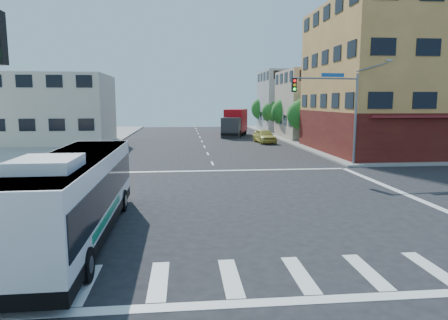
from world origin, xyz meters
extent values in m
plane|color=black|center=(0.00, 0.00, 0.00)|extent=(120.00, 120.00, 0.00)
cube|color=gray|center=(35.00, 35.00, 0.07)|extent=(50.00, 50.00, 0.15)
cube|color=#D3944B|center=(20.00, 18.50, 7.00)|extent=(18.00, 15.00, 14.00)
cube|color=#541D13|center=(20.00, 18.50, 2.00)|extent=(18.09, 15.08, 4.00)
cube|color=tan|center=(17.00, 34.00, 4.50)|extent=(12.00, 10.00, 9.00)
cube|color=#A6A6A1|center=(17.00, 48.00, 5.00)|extent=(12.00, 10.00, 10.00)
cube|color=beige|center=(-17.00, 30.00, 4.00)|extent=(12.00, 10.00, 8.00)
cylinder|color=slate|center=(10.80, 10.80, 3.50)|extent=(0.18, 0.18, 7.00)
cylinder|color=slate|center=(8.30, 10.55, 6.60)|extent=(5.01, 0.62, 0.12)
cube|color=black|center=(5.80, 10.30, 6.10)|extent=(0.32, 0.30, 1.00)
sphere|color=#FF0C0C|center=(5.80, 10.13, 6.40)|extent=(0.20, 0.20, 0.20)
sphere|color=yellow|center=(5.80, 10.13, 6.10)|extent=(0.20, 0.20, 0.20)
sphere|color=#19FF33|center=(5.80, 10.13, 5.80)|extent=(0.20, 0.20, 0.20)
cube|color=#155097|center=(8.80, 10.60, 6.85)|extent=(1.80, 0.22, 0.28)
cube|color=gray|center=(13.30, 11.05, 8.00)|extent=(0.50, 0.22, 0.14)
cylinder|color=#322012|center=(11.80, 28.00, 0.96)|extent=(0.28, 0.28, 1.92)
sphere|color=#1A5D1E|center=(11.80, 28.00, 3.37)|extent=(3.60, 3.60, 3.60)
sphere|color=#1A5D1E|center=(12.20, 27.70, 4.27)|extent=(2.52, 2.52, 2.52)
cylinder|color=#322012|center=(11.80, 36.00, 1.00)|extent=(0.28, 0.28, 1.99)
sphere|color=#1A5D1E|center=(11.80, 36.00, 3.51)|extent=(3.80, 3.80, 3.80)
sphere|color=#1A5D1E|center=(12.20, 35.70, 4.46)|extent=(2.66, 2.66, 2.66)
cylinder|color=#322012|center=(11.80, 44.00, 0.94)|extent=(0.28, 0.28, 1.89)
sphere|color=#1A5D1E|center=(11.80, 44.00, 3.25)|extent=(3.40, 3.40, 3.40)
sphere|color=#1A5D1E|center=(12.20, 43.70, 4.10)|extent=(2.38, 2.38, 2.38)
cylinder|color=#322012|center=(11.80, 52.00, 1.01)|extent=(0.28, 0.28, 2.03)
sphere|color=#1A5D1E|center=(11.80, 52.00, 3.63)|extent=(4.00, 4.00, 4.00)
sphere|color=#1A5D1E|center=(12.20, 51.70, 4.63)|extent=(2.80, 2.80, 2.80)
cube|color=black|center=(-6.12, -4.28, 0.52)|extent=(2.53, 11.33, 0.42)
cube|color=white|center=(-6.12, -4.28, 1.67)|extent=(2.51, 11.30, 2.68)
cube|color=black|center=(-6.12, -4.28, 1.83)|extent=(2.56, 10.97, 1.18)
cube|color=black|center=(-6.17, 1.30, 1.74)|extent=(2.21, 0.08, 1.27)
cube|color=#E5590C|center=(-6.17, 1.33, 2.68)|extent=(1.80, 0.07, 0.26)
cube|color=white|center=(-6.12, -4.28, 2.95)|extent=(2.46, 11.08, 0.11)
cube|color=white|center=(-6.09, -7.10, 3.18)|extent=(1.70, 2.09, 0.34)
cube|color=#06794E|center=(-7.32, -4.77, 0.99)|extent=(0.07, 5.17, 0.26)
cube|color=#06794E|center=(-4.90, -4.74, 0.99)|extent=(0.07, 5.17, 0.26)
cylinder|color=black|center=(-7.28, -0.69, 0.49)|extent=(0.29, 0.98, 0.98)
cylinder|color=#99999E|center=(-7.41, -0.69, 0.49)|extent=(0.04, 0.49, 0.49)
cylinder|color=black|center=(-5.03, -0.66, 0.49)|extent=(0.29, 0.98, 0.98)
cylinder|color=#99999E|center=(-4.90, -0.66, 0.49)|extent=(0.04, 0.49, 0.49)
cylinder|color=black|center=(-4.96, -7.88, 0.49)|extent=(0.29, 0.98, 0.98)
cylinder|color=#99999E|center=(-4.82, -7.88, 0.49)|extent=(0.04, 0.49, 0.49)
cube|color=#28292D|center=(4.21, 35.48, 1.38)|extent=(3.00, 2.93, 2.75)
cube|color=black|center=(3.92, 34.52, 1.80)|extent=(2.15, 0.72, 1.06)
cube|color=#A6080F|center=(5.37, 39.33, 2.22)|extent=(4.15, 6.41, 3.18)
cube|color=black|center=(5.00, 38.12, 0.58)|extent=(4.68, 8.78, 0.32)
cylinder|color=black|center=(3.20, 36.01, 0.53)|extent=(0.59, 1.10, 1.06)
cylinder|color=black|center=(5.33, 35.36, 0.53)|extent=(0.59, 1.10, 1.06)
cylinder|color=black|center=(4.09, 38.94, 0.53)|extent=(0.59, 1.10, 1.06)
cylinder|color=black|center=(6.22, 38.30, 0.53)|extent=(0.59, 1.10, 1.06)
cylinder|color=black|center=(4.86, 41.48, 0.53)|extent=(0.59, 1.10, 1.06)
cylinder|color=black|center=(6.99, 40.83, 0.53)|extent=(0.59, 1.10, 1.06)
imported|color=#D0C555|center=(7.41, 28.50, 0.83)|extent=(2.37, 5.02, 1.66)
camera|label=1|loc=(-2.26, -18.54, 4.90)|focal=32.00mm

